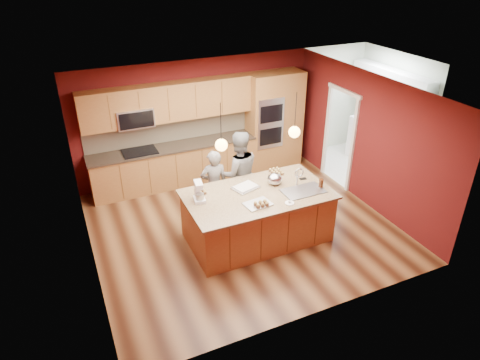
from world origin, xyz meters
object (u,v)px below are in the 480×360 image
person_right (238,173)px  mixing_bowl (275,179)px  island (258,215)px  person_left (214,185)px  stand_mixer (199,193)px

person_right → mixing_bowl: bearing=123.5°
island → person_right: size_ratio=1.48×
person_left → island: bearing=124.3°
person_left → mixing_bowl: size_ratio=5.39×
island → mixing_bowl: (0.41, 0.18, 0.57)m
island → mixing_bowl: 0.73m
person_left → person_right: 0.54m
person_right → stand_mixer: person_right is taller
island → stand_mixer: size_ratio=7.21×
stand_mixer → island: bearing=-1.7°
person_right → stand_mixer: size_ratio=4.87×
person_left → person_right: person_right is taller
person_right → mixing_bowl: person_right is taller
person_left → stand_mixer: size_ratio=4.06×
person_left → person_right: bearing=-171.6°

